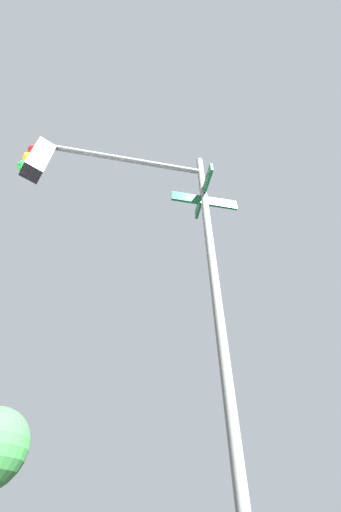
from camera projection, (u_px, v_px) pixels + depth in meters
The scene contains 1 object.
traffic_signal_near at pixel (128, 215), 4.30m from camera, with size 1.86×3.13×6.47m.
Camera 1 is at (-9.02, -4.88, 1.25)m, focal length 20.94 mm.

